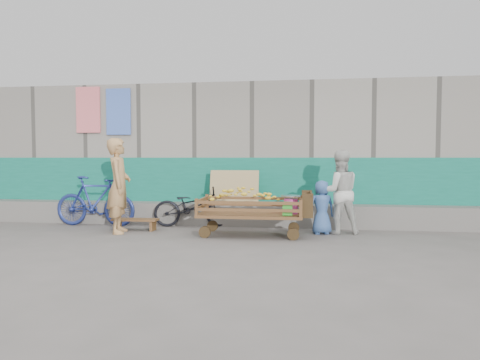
# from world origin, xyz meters

# --- Properties ---
(ground) EXTENTS (80.00, 80.00, 0.00)m
(ground) POSITION_xyz_m (0.00, 0.00, 0.00)
(ground) COLOR #5D5854
(ground) RESTS_ON ground
(building_wall) EXTENTS (12.00, 3.50, 3.00)m
(building_wall) POSITION_xyz_m (-0.00, 4.05, 1.47)
(building_wall) COLOR gray
(building_wall) RESTS_ON ground
(banana_cart) EXTENTS (2.02, 0.92, 0.86)m
(banana_cart) POSITION_xyz_m (0.72, 1.22, 0.58)
(banana_cart) COLOR brown
(banana_cart) RESTS_ON ground
(bench) EXTENTS (0.89, 0.27, 0.22)m
(bench) POSITION_xyz_m (-1.52, 1.48, 0.16)
(bench) COLOR brown
(bench) RESTS_ON ground
(vendor_man) EXTENTS (0.57, 0.73, 1.76)m
(vendor_man) POSITION_xyz_m (-1.70, 1.17, 0.88)
(vendor_man) COLOR tan
(vendor_man) RESTS_ON ground
(woman) EXTENTS (0.83, 0.70, 1.54)m
(woman) POSITION_xyz_m (2.34, 1.65, 0.77)
(woman) COLOR silver
(woman) RESTS_ON ground
(child) EXTENTS (0.55, 0.44, 0.99)m
(child) POSITION_xyz_m (2.02, 1.55, 0.49)
(child) COLOR #3A5E9C
(child) RESTS_ON ground
(bicycle_dark) EXTENTS (1.64, 0.78, 0.83)m
(bicycle_dark) POSITION_xyz_m (-0.52, 2.05, 0.41)
(bicycle_dark) COLOR black
(bicycle_dark) RESTS_ON ground
(bicycle_blue) EXTENTS (1.71, 0.52, 1.02)m
(bicycle_blue) POSITION_xyz_m (-2.52, 1.85, 0.51)
(bicycle_blue) COLOR navy
(bicycle_blue) RESTS_ON ground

